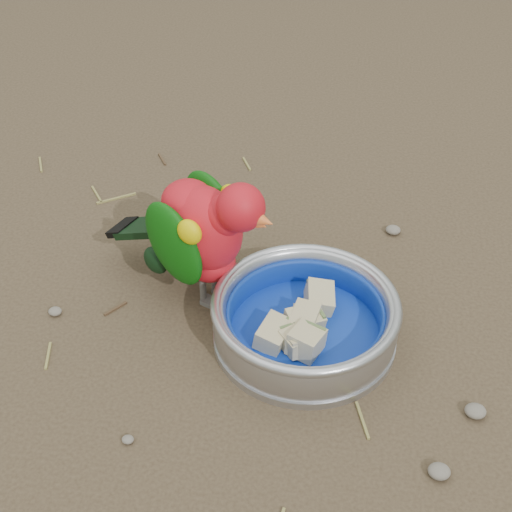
# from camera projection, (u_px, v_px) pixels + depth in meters

# --- Properties ---
(ground) EXTENTS (60.00, 60.00, 0.00)m
(ground) POSITION_uv_depth(u_px,v_px,m) (263.00, 357.00, 0.92)
(ground) COLOR #483928
(food_bowl) EXTENTS (0.22, 0.22, 0.02)m
(food_bowl) POSITION_uv_depth(u_px,v_px,m) (304.00, 335.00, 0.94)
(food_bowl) COLOR #B2B2BA
(food_bowl) RESTS_ON ground
(bowl_wall) EXTENTS (0.22, 0.22, 0.04)m
(bowl_wall) POSITION_uv_depth(u_px,v_px,m) (305.00, 316.00, 0.92)
(bowl_wall) COLOR #B2B2BA
(bowl_wall) RESTS_ON food_bowl
(fruit_wedges) EXTENTS (0.13, 0.13, 0.03)m
(fruit_wedges) POSITION_uv_depth(u_px,v_px,m) (305.00, 321.00, 0.92)
(fruit_wedges) COLOR #C6B787
(fruit_wedges) RESTS_ON food_bowl
(lory_parrot) EXTENTS (0.24, 0.19, 0.18)m
(lory_parrot) POSITION_uv_depth(u_px,v_px,m) (204.00, 239.00, 0.95)
(lory_parrot) COLOR red
(lory_parrot) RESTS_ON ground
(ground_debris) EXTENTS (0.90, 0.80, 0.01)m
(ground_debris) POSITION_uv_depth(u_px,v_px,m) (302.00, 357.00, 0.91)
(ground_debris) COLOR olive
(ground_debris) RESTS_ON ground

